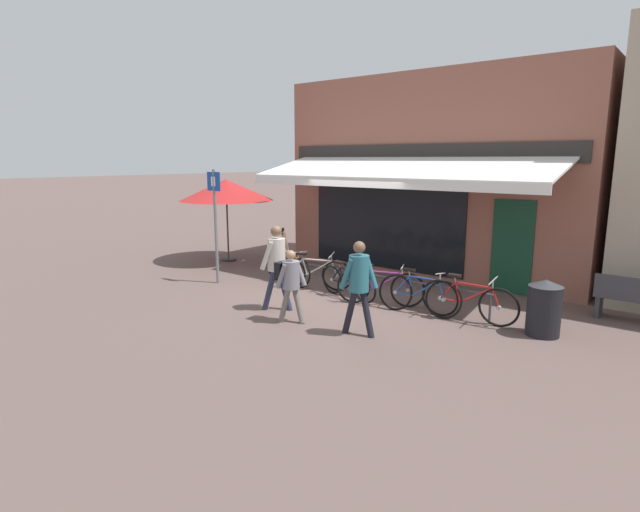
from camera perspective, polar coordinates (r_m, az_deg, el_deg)
The scene contains 15 objects.
ground_plane at distance 10.82m, azimuth 1.01°, elevation -4.90°, with size 160.00×160.00×0.00m, color brown.
shop_front at distance 13.92m, azimuth 13.90°, elevation 8.89°, with size 7.97×5.01×5.06m.
bike_rack_rail at distance 10.69m, azimuth 5.70°, elevation -2.41°, with size 5.31×0.04×0.57m.
bicycle_orange at distance 12.04m, azimuth -3.69°, elevation -1.41°, with size 1.67×0.52×0.85m.
bicycle_silver at distance 11.48m, azimuth -0.75°, elevation -1.96°, with size 1.72×0.82×0.88m.
bicycle_black at distance 10.78m, azimuth 3.18°, elevation -3.03°, with size 1.64×0.57×0.80m.
bicycle_purple at distance 10.34m, azimuth 6.87°, elevation -3.53°, with size 1.71×0.82×0.85m.
bicycle_blue at distance 9.88m, azimuth 11.22°, elevation -4.33°, with size 1.72×0.52×0.89m.
bicycle_red at distance 9.62m, azimuth 16.58°, elevation -4.97°, with size 1.83×0.52×0.89m.
pedestrian_adult at distance 9.83m, azimuth -5.00°, elevation -0.30°, with size 0.55×0.65×1.71m.
pedestrian_child at distance 9.09m, azimuth -3.46°, elevation -2.53°, with size 0.54×0.51×1.37m.
pedestrian_second_adult at distance 8.40m, azimuth 4.46°, elevation -2.58°, with size 0.61×0.46×1.65m.
litter_bin at distance 9.31m, azimuth 24.24°, elevation -5.40°, with size 0.57×0.57×0.98m.
parking_sign at distance 12.14m, azimuth -11.88°, elevation 4.59°, with size 0.44×0.07×2.73m.
cafe_parasol at distance 14.82m, azimuth -10.67°, elevation 7.41°, with size 2.70×2.70×2.39m.
Camera 1 is at (6.31, -8.27, 2.97)m, focal length 28.00 mm.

